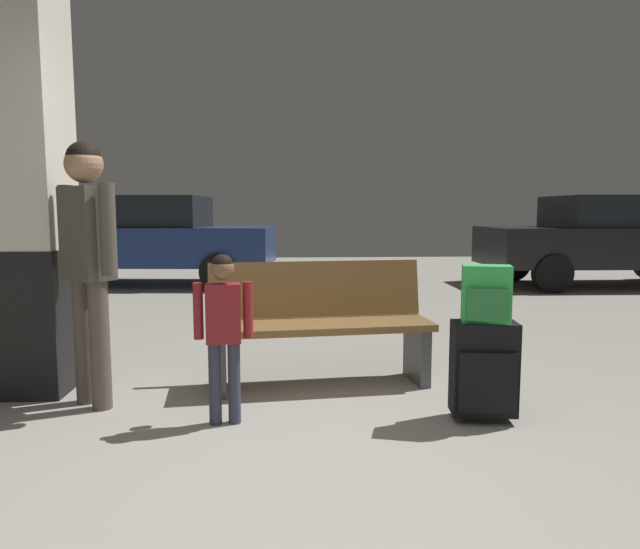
{
  "coord_description": "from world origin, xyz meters",
  "views": [
    {
      "loc": [
        -0.06,
        -2.36,
        1.26
      ],
      "look_at": [
        0.16,
        1.3,
        0.85
      ],
      "focal_mm": 31.82,
      "sensor_mm": 36.0,
      "label": 1
    }
  ],
  "objects": [
    {
      "name": "bench",
      "position": [
        0.18,
        1.7,
        0.44
      ],
      "size": [
        1.65,
        0.7,
        0.89
      ],
      "color": "brown",
      "rests_on": "ground_plane"
    },
    {
      "name": "backpack_bright",
      "position": [
        1.12,
        0.89,
        0.77
      ],
      "size": [
        0.31,
        0.25,
        0.34
      ],
      "color": "green",
      "rests_on": "suitcase"
    },
    {
      "name": "child",
      "position": [
        -0.44,
        0.93,
        0.62
      ],
      "size": [
        0.34,
        0.2,
        1.02
      ],
      "color": "#33384C",
      "rests_on": "ground_plane"
    },
    {
      "name": "structural_pillar",
      "position": [
        -1.87,
        1.67,
        1.39
      ],
      "size": [
        0.57,
        0.57,
        2.79
      ],
      "color": "black",
      "rests_on": "ground_plane"
    },
    {
      "name": "adult",
      "position": [
        -1.32,
        1.3,
        1.05
      ],
      "size": [
        0.46,
        0.42,
        1.69
      ],
      "color": "brown",
      "rests_on": "ground_plane"
    },
    {
      "name": "suitcase",
      "position": [
        1.12,
        0.89,
        0.32
      ],
      "size": [
        0.4,
        0.27,
        0.6
      ],
      "color": "black",
      "rests_on": "ground_plane"
    },
    {
      "name": "parked_car_far",
      "position": [
        -2.4,
        7.53,
        0.81
      ],
      "size": [
        4.22,
        2.05,
        1.51
      ],
      "color": "navy",
      "rests_on": "ground_plane"
    },
    {
      "name": "parked_car_side",
      "position": [
        5.39,
        6.88,
        0.81
      ],
      "size": [
        4.12,
        1.84,
        1.51
      ],
      "color": "black",
      "rests_on": "ground_plane"
    },
    {
      "name": "ground_plane",
      "position": [
        0.0,
        4.0,
        -0.05
      ],
      "size": [
        18.0,
        18.0,
        0.1
      ],
      "primitive_type": "cube",
      "color": "gray"
    }
  ]
}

